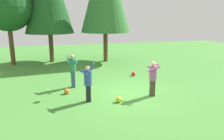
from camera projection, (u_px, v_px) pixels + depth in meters
name	position (u px, v px, depth m)	size (l,w,h in m)	color
ground_plane	(131.00, 93.00, 10.41)	(40.00, 40.00, 0.00)	#478C38
person_thrower	(88.00, 81.00, 9.12)	(0.62, 0.61, 1.74)	black
person_catcher	(73.00, 68.00, 11.02)	(0.49, 0.59, 1.72)	#38476B
person_bystander	(153.00, 76.00, 9.79)	(0.69, 0.64, 1.63)	#4C382D
frisbee	(74.00, 60.00, 9.88)	(0.28, 0.28, 0.08)	#2393D1
ball_yellow	(119.00, 99.00, 9.23)	(0.26, 0.26, 0.26)	yellow
ball_red	(133.00, 74.00, 13.42)	(0.26, 0.26, 0.26)	red
ball_orange	(67.00, 91.00, 10.24)	(0.26, 0.26, 0.26)	orange
tree_far_left	(7.00, 7.00, 15.65)	(3.57, 3.57, 6.11)	brown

